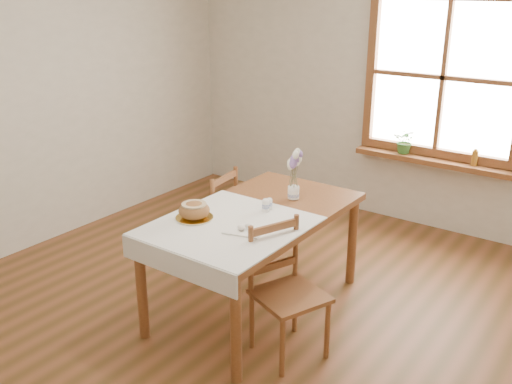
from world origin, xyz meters
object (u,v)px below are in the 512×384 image
chair_left (206,220)px  flower_vase (293,193)px  dining_table (256,224)px  chair_right (290,294)px  bread_plate (194,218)px

chair_left → flower_vase: size_ratio=9.28×
dining_table → chair_right: chair_right is taller
chair_right → bread_plate: chair_right is taller
chair_left → flower_vase: (0.77, 0.10, 0.36)m
flower_vase → bread_plate: bearing=-114.7°
chair_left → dining_table: bearing=62.2°
bread_plate → flower_vase: size_ratio=2.62×
chair_left → bread_plate: 0.83m
dining_table → bread_plate: bread_plate is taller
bread_plate → chair_left: bearing=125.4°
dining_table → flower_vase: bearing=78.3°
chair_left → flower_vase: bearing=90.4°
dining_table → chair_right: (0.49, -0.32, -0.24)m
bread_plate → dining_table: bearing=54.2°
dining_table → chair_left: size_ratio=1.85×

